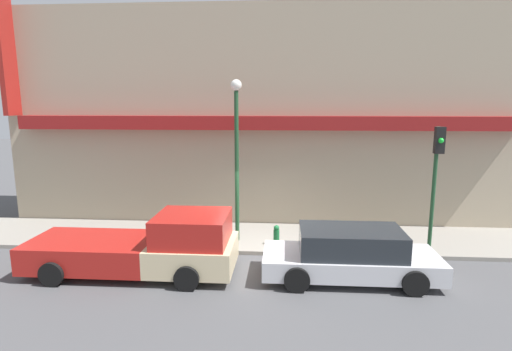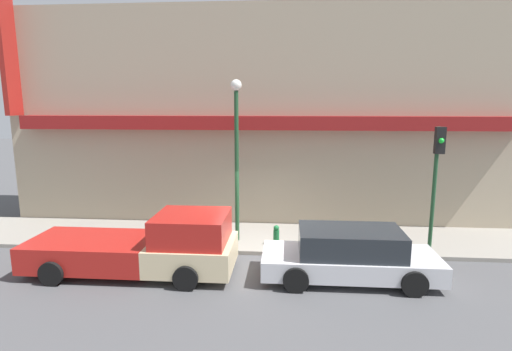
% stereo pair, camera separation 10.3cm
% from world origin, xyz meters
% --- Properties ---
extents(ground_plane, '(80.00, 80.00, 0.00)m').
position_xyz_m(ground_plane, '(0.00, 0.00, 0.00)').
color(ground_plane, '#4C4C4F').
extents(sidewalk, '(36.00, 3.07, 0.13)m').
position_xyz_m(sidewalk, '(0.00, 1.54, 0.06)').
color(sidewalk, gray).
rests_on(sidewalk, ground).
extents(building, '(19.80, 3.80, 9.61)m').
position_xyz_m(building, '(-0.02, 4.55, 4.15)').
color(building, tan).
rests_on(building, ground).
extents(pickup_truck, '(5.75, 2.23, 1.72)m').
position_xyz_m(pickup_truck, '(-2.97, -1.49, 0.75)').
color(pickup_truck, beige).
rests_on(pickup_truck, ground).
extents(parked_car, '(4.68, 2.00, 1.39)m').
position_xyz_m(parked_car, '(2.64, -1.49, 0.68)').
color(parked_car, silver).
rests_on(parked_car, ground).
extents(fire_hydrant, '(0.19, 0.19, 0.67)m').
position_xyz_m(fire_hydrant, '(0.60, 0.65, 0.46)').
color(fire_hydrant, '#196633').
rests_on(fire_hydrant, sidewalk).
extents(street_lamp, '(0.36, 0.36, 5.32)m').
position_xyz_m(street_lamp, '(-0.73, 1.04, 3.47)').
color(street_lamp, '#1E4728').
rests_on(street_lamp, sidewalk).
extents(traffic_light, '(0.28, 0.42, 3.89)m').
position_xyz_m(traffic_light, '(5.44, 0.48, 2.79)').
color(traffic_light, '#1E4728').
rests_on(traffic_light, sidewalk).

